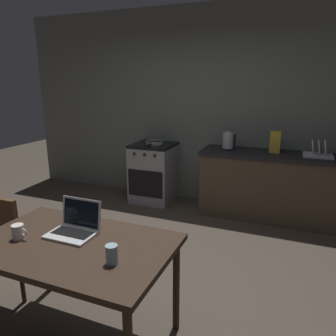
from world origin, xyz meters
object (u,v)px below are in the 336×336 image
cereal_box (275,142)px  dining_table (74,253)px  stove_oven (154,172)px  frying_pan (154,143)px  dish_rack (318,153)px  laptop (74,228)px  drinking_glass (112,254)px  electric_kettle (228,141)px  coffee_mug (18,232)px

cereal_box → dining_table: bearing=-110.7°
stove_oven → frying_pan: size_ratio=2.02×
stove_oven → dish_rack: size_ratio=2.60×
cereal_box → dish_rack: 0.52m
laptop → frying_pan: size_ratio=0.73×
dining_table → cereal_box: size_ratio=4.62×
frying_pan → cereal_box: cereal_box is taller
frying_pan → laptop: bearing=-77.5°
dining_table → frying_pan: bearing=103.4°
drinking_glass → dish_rack: 3.09m
stove_oven → dining_table: stove_oven is taller
electric_kettle → cereal_box: size_ratio=0.87×
electric_kettle → cereal_box: bearing=1.9°
dining_table → electric_kettle: 2.78m
laptop → frying_pan: 2.65m
stove_oven → cereal_box: bearing=0.8°
stove_oven → frying_pan: frying_pan is taller
electric_kettle → drinking_glass: electric_kettle is taller
stove_oven → dining_table: (0.67, -2.73, 0.24)m
dish_rack → coffee_mug: bearing=-124.3°
drinking_glass → dish_rack: (1.18, 2.85, 0.12)m
laptop → dish_rack: bearing=56.1°
cereal_box → frying_pan: bearing=-178.4°
dining_table → cereal_box: cereal_box is taller
stove_oven → coffee_mug: (0.30, -2.82, 0.37)m
electric_kettle → laptop: bearing=-101.0°
stove_oven → frying_pan: 0.47m
coffee_mug → cereal_box: bearing=63.6°
dining_table → dish_rack: bearing=60.4°
electric_kettle → dish_rack: (1.11, 0.00, -0.07)m
electric_kettle → drinking_glass: (-0.07, -2.85, -0.19)m
stove_oven → drinking_glass: size_ratio=7.66×
electric_kettle → coffee_mug: (-0.81, -2.82, -0.19)m
electric_kettle → cereal_box: cereal_box is taller
dining_table → dish_rack: (1.55, 2.73, 0.25)m
frying_pan → cereal_box: 1.69m
coffee_mug → drinking_glass: 0.74m
electric_kettle → coffee_mug: bearing=-106.0°
frying_pan → dish_rack: dish_rack is taller
coffee_mug → cereal_box: cereal_box is taller
stove_oven → drinking_glass: 3.05m
laptop → coffee_mug: size_ratio=2.71×
electric_kettle → coffee_mug: electric_kettle is taller
laptop → coffee_mug: bearing=-148.0°
laptop → coffee_mug: 0.36m
electric_kettle → coffee_mug: size_ratio=2.09×
stove_oven → drinking_glass: bearing=-70.0°
coffee_mug → dish_rack: (1.93, 2.82, 0.12)m
dining_table → cereal_box: 2.96m
stove_oven → electric_kettle: electric_kettle is taller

